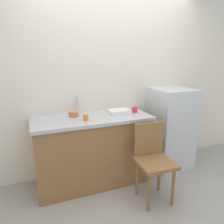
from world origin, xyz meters
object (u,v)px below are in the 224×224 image
cup_orange (86,117)px  cup_red (135,110)px  refrigerator (171,128)px  chair (153,158)px  dish_tray (119,112)px  terracotta_bowl (74,114)px

cup_orange → cup_red: (0.71, 0.13, -0.00)m
refrigerator → cup_red: refrigerator is taller
chair → refrigerator: bearing=45.1°
chair → cup_red: 0.73m
chair → cup_red: (0.05, 0.58, 0.43)m
chair → dish_tray: bearing=108.9°
refrigerator → cup_orange: size_ratio=15.90×
refrigerator → chair: 0.90m
refrigerator → terracotta_bowl: bearing=176.9°
refrigerator → terracotta_bowl: 1.47m
chair → terracotta_bowl: terracotta_bowl is taller
refrigerator → dish_tray: refrigerator is taller
chair → dish_tray: size_ratio=3.18×
dish_tray → cup_orange: size_ratio=3.77×
refrigerator → cup_orange: (-1.33, -0.15, 0.34)m
cup_red → terracotta_bowl: bearing=173.6°
chair → terracotta_bowl: size_ratio=7.28×
dish_tray → cup_red: (0.22, -0.02, 0.01)m
refrigerator → cup_orange: bearing=-173.8°
cup_orange → cup_red: size_ratio=0.96×
dish_tray → cup_orange: (-0.49, -0.15, 0.01)m
refrigerator → chair: bearing=-138.4°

